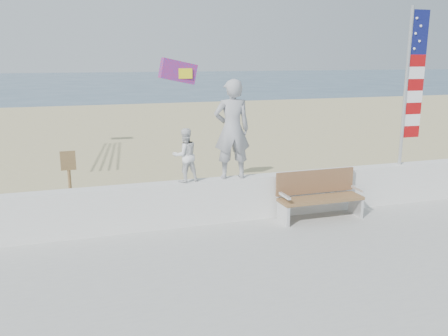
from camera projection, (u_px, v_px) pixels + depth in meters
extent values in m
plane|color=#324C64|center=(245.00, 270.00, 8.00)|extent=(220.00, 220.00, 0.00)
cube|color=tan|center=(155.00, 160.00, 16.33)|extent=(90.00, 40.00, 0.08)
cube|color=silver|center=(212.00, 201.00, 9.71)|extent=(30.00, 0.35, 0.90)
imported|color=#9A9BA0|center=(232.00, 129.00, 9.50)|extent=(0.78, 0.56, 2.01)
imported|color=white|center=(185.00, 155.00, 9.32)|extent=(0.59, 0.50, 1.07)
cube|color=olive|center=(321.00, 199.00, 9.86)|extent=(1.80, 0.50, 0.06)
cube|color=brown|center=(315.00, 181.00, 10.04)|extent=(1.80, 0.05, 0.50)
cube|color=silver|center=(283.00, 214.00, 9.66)|extent=(0.06, 0.50, 0.40)
cube|color=white|center=(285.00, 196.00, 9.52)|extent=(0.06, 0.45, 0.05)
cube|color=silver|center=(356.00, 206.00, 10.16)|extent=(0.06, 0.50, 0.40)
cube|color=white|center=(358.00, 189.00, 10.03)|extent=(0.06, 0.45, 0.05)
cylinder|color=silver|center=(406.00, 88.00, 10.55)|extent=(0.08, 0.08, 3.50)
cube|color=#0F1451|center=(420.00, 32.00, 10.35)|extent=(0.44, 0.02, 0.95)
cube|color=#9E0A0C|center=(411.00, 132.00, 10.85)|extent=(0.44, 0.02, 0.26)
cube|color=white|center=(412.00, 120.00, 10.79)|extent=(0.44, 0.02, 0.26)
cube|color=#9E0A0C|center=(413.00, 108.00, 10.73)|extent=(0.44, 0.02, 0.26)
cube|color=white|center=(414.00, 97.00, 10.67)|extent=(0.44, 0.02, 0.26)
cube|color=#9E0A0C|center=(415.00, 85.00, 10.61)|extent=(0.44, 0.02, 0.26)
cube|color=white|center=(416.00, 73.00, 10.55)|extent=(0.44, 0.02, 0.26)
cube|color=#9E0A0C|center=(417.00, 61.00, 10.49)|extent=(0.44, 0.02, 0.26)
sphere|color=white|center=(414.00, 49.00, 10.38)|extent=(0.06, 0.06, 0.06)
sphere|color=white|center=(419.00, 41.00, 10.38)|extent=(0.06, 0.06, 0.06)
sphere|color=white|center=(416.00, 34.00, 10.30)|extent=(0.06, 0.06, 0.06)
sphere|color=white|center=(421.00, 26.00, 10.30)|extent=(0.06, 0.06, 0.06)
sphere|color=white|center=(417.00, 18.00, 10.23)|extent=(0.06, 0.06, 0.06)
cube|color=red|center=(178.00, 71.00, 11.01)|extent=(0.93, 0.33, 0.63)
cube|color=yellow|center=(184.00, 73.00, 11.07)|extent=(0.32, 0.24, 0.23)
cylinder|color=olive|center=(70.00, 189.00, 10.35)|extent=(0.07, 0.07, 1.20)
cube|color=olive|center=(68.00, 161.00, 10.18)|extent=(0.32, 0.03, 0.42)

